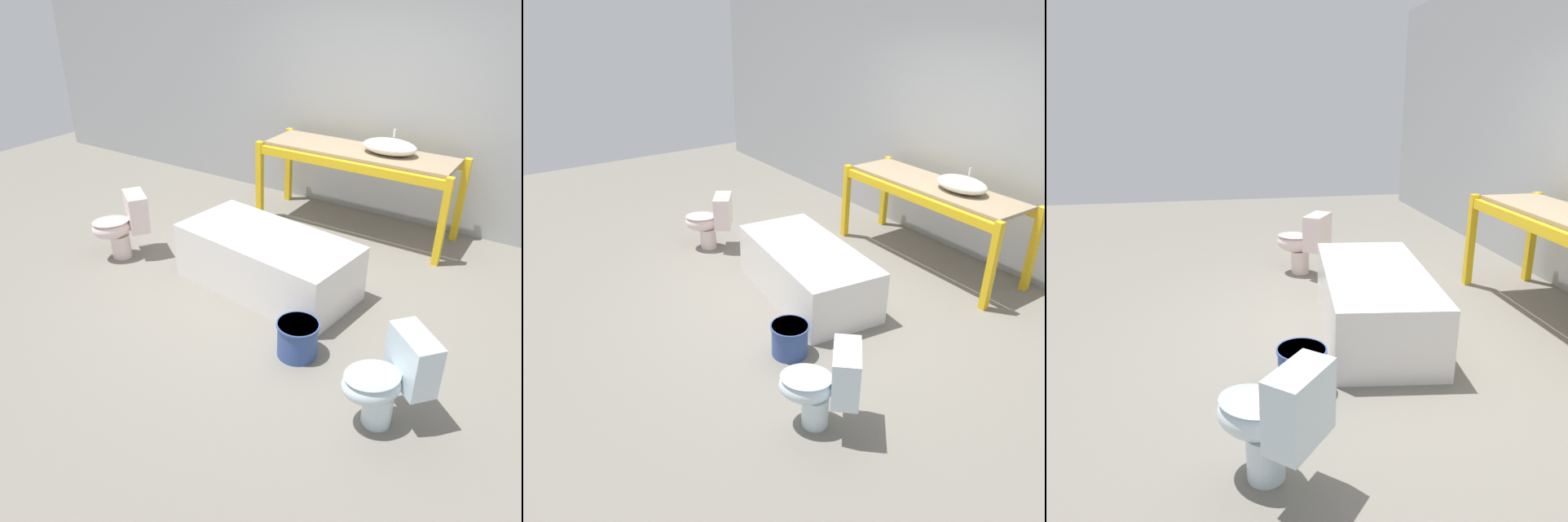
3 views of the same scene
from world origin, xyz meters
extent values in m
plane|color=slate|center=(0.00, 0.00, 0.00)|extent=(12.00, 12.00, 0.00)
cube|color=#9EA0A3|center=(0.00, 2.06, 1.60)|extent=(10.80, 0.08, 3.20)
cube|color=yellow|center=(-1.01, 1.17, 0.46)|extent=(0.07, 0.07, 0.91)
cube|color=yellow|center=(1.10, 1.17, 0.46)|extent=(0.07, 0.07, 0.91)
cube|color=yellow|center=(-1.01, 1.83, 0.46)|extent=(0.07, 0.07, 0.91)
cube|color=yellow|center=(1.10, 1.83, 0.46)|extent=(0.07, 0.07, 0.91)
cube|color=yellow|center=(0.05, 1.17, 0.83)|extent=(2.11, 0.06, 0.09)
cube|color=yellow|center=(0.05, 1.83, 0.83)|extent=(2.11, 0.06, 0.09)
cube|color=#998466|center=(0.05, 1.50, 0.90)|extent=(2.04, 0.59, 0.04)
ellipsoid|color=silver|center=(0.36, 1.53, 0.99)|extent=(0.57, 0.38, 0.16)
cylinder|color=silver|center=(0.36, 1.64, 1.11)|extent=(0.02, 0.02, 0.08)
cube|color=white|center=(-0.09, -0.10, 0.26)|extent=(1.70, 0.98, 0.52)
cube|color=beige|center=(-0.09, -0.10, 0.41)|extent=(1.61, 0.89, 0.22)
cylinder|color=silver|center=(1.40, -1.10, 0.12)|extent=(0.19, 0.19, 0.24)
ellipsoid|color=silver|center=(1.36, -1.16, 0.33)|extent=(0.48, 0.49, 0.21)
ellipsoid|color=#9FAFB7|center=(1.36, -1.16, 0.41)|extent=(0.46, 0.47, 0.03)
cube|color=silver|center=(1.53, -0.96, 0.47)|extent=(0.39, 0.37, 0.37)
cylinder|color=silver|center=(-1.64, -0.44, 0.12)|extent=(0.19, 0.19, 0.24)
ellipsoid|color=silver|center=(-1.68, -0.49, 0.33)|extent=(0.47, 0.49, 0.21)
ellipsoid|color=#BBA7A3|center=(-1.68, -0.49, 0.41)|extent=(0.44, 0.46, 0.03)
cube|color=silver|center=(-1.53, -0.27, 0.47)|extent=(0.40, 0.35, 0.37)
cylinder|color=#334C8C|center=(0.64, -0.80, 0.14)|extent=(0.31, 0.31, 0.28)
cylinder|color=#334C8C|center=(0.64, -0.80, 0.28)|extent=(0.33, 0.33, 0.02)
camera|label=1|loc=(2.09, -3.49, 2.53)|focal=35.00mm
camera|label=2|loc=(3.52, -2.78, 2.68)|focal=35.00mm
camera|label=3|loc=(3.49, -1.27, 1.79)|focal=35.00mm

